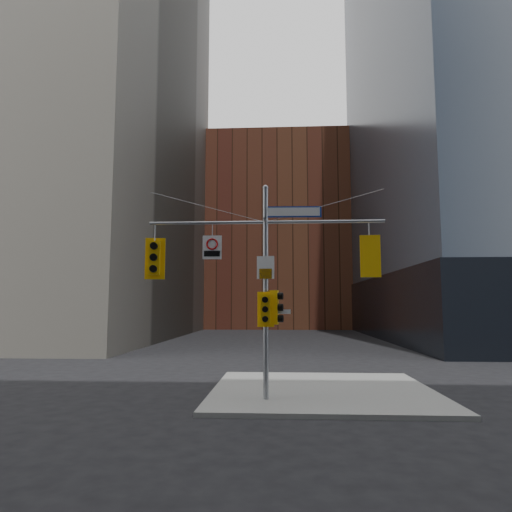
# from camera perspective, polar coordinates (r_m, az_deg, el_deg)

# --- Properties ---
(ground) EXTENTS (160.00, 160.00, 0.00)m
(ground) POSITION_cam_1_polar(r_m,az_deg,el_deg) (13.66, 0.94, -19.68)
(ground) COLOR black
(ground) RESTS_ON ground
(sidewalk_corner) EXTENTS (8.00, 8.00, 0.15)m
(sidewalk_corner) POSITION_cam_1_polar(r_m,az_deg,el_deg) (17.61, 8.28, -16.32)
(sidewalk_corner) COLOR gray
(sidewalk_corner) RESTS_ON ground
(brick_midrise) EXTENTS (26.00, 20.00, 28.00)m
(brick_midrise) POSITION_cam_1_polar(r_m,az_deg,el_deg) (72.09, 2.77, 2.40)
(brick_midrise) COLOR brown
(brick_midrise) RESTS_ON ground
(signal_assembly) EXTENTS (8.00, 0.80, 7.30)m
(signal_assembly) POSITION_cam_1_polar(r_m,az_deg,el_deg) (15.32, 1.21, -1.59)
(signal_assembly) COLOR #93959B
(signal_assembly) RESTS_ON ground
(traffic_light_west_arm) EXTENTS (0.69, 0.59, 1.44)m
(traffic_light_west_arm) POSITION_cam_1_polar(r_m,az_deg,el_deg) (15.97, -12.59, -0.25)
(traffic_light_west_arm) COLOR yellow
(traffic_light_west_arm) RESTS_ON ground
(traffic_light_east_arm) EXTENTS (0.67, 0.55, 1.40)m
(traffic_light_east_arm) POSITION_cam_1_polar(r_m,az_deg,el_deg) (15.63, 14.03, -0.08)
(traffic_light_east_arm) COLOR yellow
(traffic_light_east_arm) RESTS_ON ground
(traffic_light_pole_side) EXTENTS (0.47, 0.40, 1.13)m
(traffic_light_pole_side) POSITION_cam_1_polar(r_m,az_deg,el_deg) (15.27, 2.46, -6.43)
(traffic_light_pole_side) COLOR yellow
(traffic_light_pole_side) RESTS_ON ground
(traffic_light_pole_front) EXTENTS (0.55, 0.43, 1.16)m
(traffic_light_pole_front) POSITION_cam_1_polar(r_m,az_deg,el_deg) (15.01, 1.19, -6.68)
(traffic_light_pole_front) COLOR yellow
(traffic_light_pole_front) RESTS_ON ground
(street_sign_blade) EXTENTS (1.93, 0.11, 0.38)m
(street_sign_blade) POSITION_cam_1_polar(r_m,az_deg,el_deg) (15.60, 4.65, 5.53)
(street_sign_blade) COLOR #102F96
(street_sign_blade) RESTS_ON ground
(regulatory_sign_arm) EXTENTS (0.65, 0.08, 0.81)m
(regulatory_sign_arm) POSITION_cam_1_polar(r_m,az_deg,el_deg) (15.56, -5.51, 1.18)
(regulatory_sign_arm) COLOR silver
(regulatory_sign_arm) RESTS_ON ground
(regulatory_sign_pole) EXTENTS (0.58, 0.10, 0.76)m
(regulatory_sign_pole) POSITION_cam_1_polar(r_m,az_deg,el_deg) (15.21, 1.20, -1.52)
(regulatory_sign_pole) COLOR silver
(regulatory_sign_pole) RESTS_ON ground
(street_blade_ew) EXTENTS (0.76, 0.06, 0.15)m
(street_blade_ew) POSITION_cam_1_polar(r_m,az_deg,el_deg) (15.27, 2.93, -6.97)
(street_blade_ew) COLOR silver
(street_blade_ew) RESTS_ON ground
(street_blade_ns) EXTENTS (0.11, 0.72, 0.14)m
(street_blade_ns) POSITION_cam_1_polar(r_m,az_deg,el_deg) (15.74, 1.29, -7.58)
(street_blade_ns) COLOR #145926
(street_blade_ns) RESTS_ON ground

